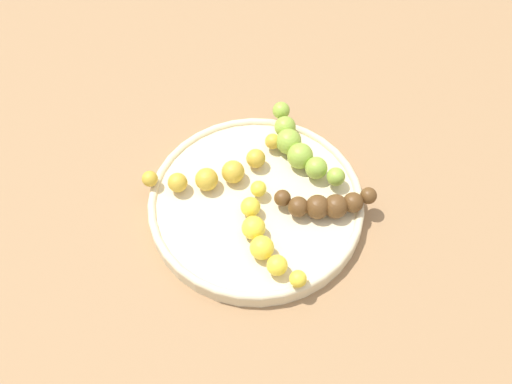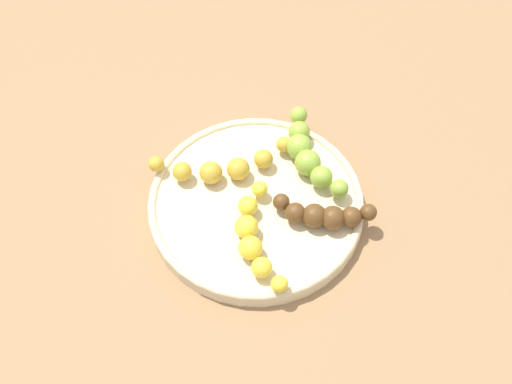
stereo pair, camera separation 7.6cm
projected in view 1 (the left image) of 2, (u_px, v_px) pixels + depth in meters
The scene contains 6 objects.
ground_plane at pixel (256, 209), 0.79m from camera, with size 2.40×2.40×0.00m, color #936D47.
fruit_bowl at pixel (256, 204), 0.78m from camera, with size 0.26×0.26×0.02m.
banana_green at pixel (298, 147), 0.80m from camera, with size 0.12×0.10×0.03m.
banana_spotted at pixel (218, 171), 0.78m from camera, with size 0.14×0.13×0.03m.
banana_yellow at pixel (263, 236), 0.73m from camera, with size 0.10×0.12×0.03m.
banana_overripe at pixel (326, 204), 0.76m from camera, with size 0.12×0.06×0.03m.
Camera 1 is at (0.15, -0.40, 0.67)m, focal length 44.99 mm.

